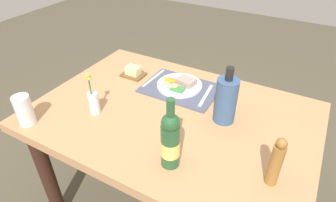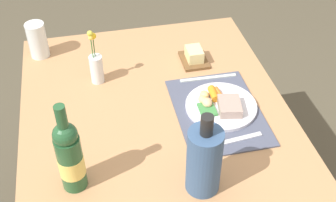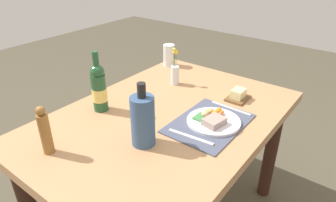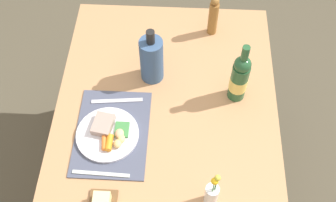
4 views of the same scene
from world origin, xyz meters
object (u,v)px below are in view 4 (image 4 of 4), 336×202
(dinner_plate, at_px, (108,133))
(flower_vase, at_px, (212,194))
(wine_bottle, at_px, (240,78))
(knife, at_px, (101,174))
(cooler_bottle, at_px, (152,59))
(pepper_mill, at_px, (213,16))
(dining_table, at_px, (166,134))
(fork, at_px, (117,101))

(dinner_plate, bearing_deg, flower_vase, 58.09)
(wine_bottle, bearing_deg, knife, -52.94)
(dinner_plate, xyz_separation_m, cooler_bottle, (-0.31, 0.15, 0.09))
(dinner_plate, relative_size, flower_vase, 1.13)
(wine_bottle, height_order, cooler_bottle, wine_bottle)
(knife, bearing_deg, pepper_mill, 152.72)
(pepper_mill, bearing_deg, dining_table, -20.55)
(knife, distance_m, cooler_bottle, 0.52)
(wine_bottle, xyz_separation_m, cooler_bottle, (-0.09, -0.36, -0.01))
(wine_bottle, bearing_deg, cooler_bottle, -103.45)
(knife, height_order, wine_bottle, wine_bottle)
(dining_table, relative_size, dinner_plate, 5.35)
(fork, distance_m, wine_bottle, 0.52)
(pepper_mill, bearing_deg, knife, -29.11)
(dining_table, height_order, wine_bottle, wine_bottle)
(fork, bearing_deg, wine_bottle, 91.20)
(dinner_plate, relative_size, cooler_bottle, 0.90)
(flower_vase, bearing_deg, dinner_plate, -121.91)
(cooler_bottle, bearing_deg, wine_bottle, 76.55)
(fork, distance_m, flower_vase, 0.57)
(dining_table, bearing_deg, dinner_plate, -71.28)
(dining_table, xyz_separation_m, wine_bottle, (-0.15, 0.29, 0.22))
(dining_table, bearing_deg, fork, -112.82)
(dining_table, relative_size, cooler_bottle, 4.83)
(dining_table, relative_size, fork, 6.23)
(fork, xyz_separation_m, wine_bottle, (-0.06, 0.50, 0.11))
(dinner_plate, xyz_separation_m, flower_vase, (0.25, 0.40, 0.05))
(knife, relative_size, cooler_bottle, 0.79)
(dinner_plate, height_order, flower_vase, flower_vase)
(dinner_plate, bearing_deg, dining_table, 108.72)
(pepper_mill, bearing_deg, wine_bottle, 15.33)
(dining_table, distance_m, dinner_plate, 0.27)
(knife, relative_size, flower_vase, 0.99)
(cooler_bottle, bearing_deg, flower_vase, 23.99)
(wine_bottle, distance_m, flower_vase, 0.49)
(flower_vase, bearing_deg, cooler_bottle, -156.01)
(wine_bottle, bearing_deg, pepper_mill, -164.67)
(flower_vase, bearing_deg, pepper_mill, 179.19)
(dinner_plate, relative_size, pepper_mill, 1.19)
(knife, height_order, cooler_bottle, cooler_bottle)
(fork, distance_m, pepper_mill, 0.59)
(fork, relative_size, pepper_mill, 1.02)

